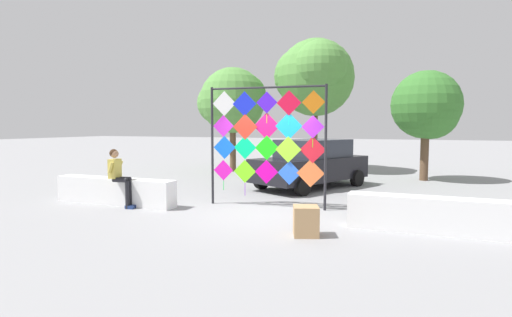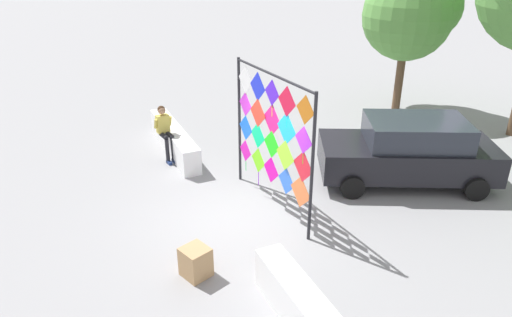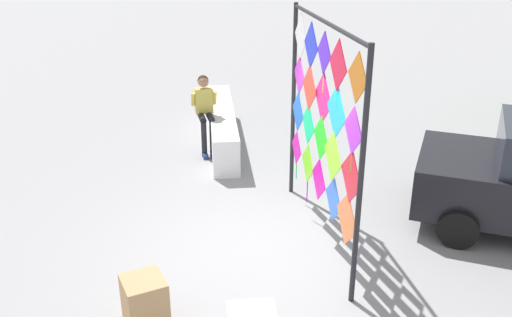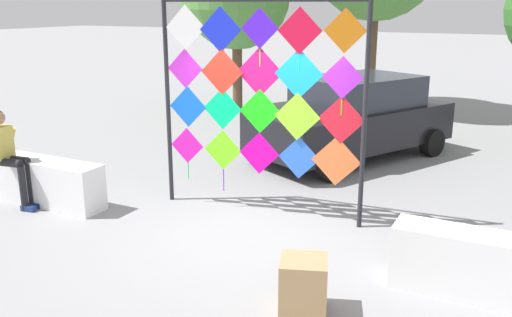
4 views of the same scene
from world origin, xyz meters
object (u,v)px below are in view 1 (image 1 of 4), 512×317
Objects in this scene: kite_display_rack at (267,136)px; tree_palm_like at (313,75)px; cardboard_box_large at (306,221)px; tree_broadleaf at (232,100)px; seated_vendor at (119,173)px; tree_far_right at (428,108)px; parked_car at (311,163)px.

kite_display_rack is 0.51× the size of tree_palm_like.
cardboard_box_large is at bearing -54.63° from kite_display_rack.
tree_broadleaf is (-6.38, 10.09, 3.17)m from cardboard_box_large.
seated_vendor is 0.25× the size of tree_palm_like.
kite_display_rack is at bearing -83.57° from tree_palm_like.
tree_broadleaf is at bearing -154.80° from tree_palm_like.
tree_broadleaf is (-8.80, 0.37, 0.53)m from tree_far_right.
seated_vendor is 9.64m from tree_broadleaf.
tree_far_right is at bearing 76.00° from cardboard_box_large.
parked_car is 0.96× the size of tree_broadleaf.
tree_broadleaf is (-0.98, 9.26, 2.53)m from seated_vendor.
tree_palm_like reaches higher than seated_vendor.
kite_display_rack is at bearing -58.75° from tree_broadleaf.
seated_vendor is 12.00m from tree_far_right.
cardboard_box_large is 12.35m from tree_broadleaf.
kite_display_rack is 0.68× the size of parked_car.
parked_car is 6.46m from cardboard_box_large.
tree_far_right reaches higher than seated_vendor.
tree_far_right is 0.69× the size of tree_palm_like.
kite_display_rack is 8.45m from tree_far_right.
tree_far_right reaches higher than kite_display_rack.
parked_car is (0.28, 3.84, -1.07)m from kite_display_rack.
tree_palm_like is at bearing 76.55° from seated_vendor.
parked_car is 6.76m from tree_broadleaf.
kite_display_rack is at bearing 125.37° from cardboard_box_large.
seated_vendor is (-3.67, -1.60, -1.00)m from kite_display_rack.
cardboard_box_large is 0.09× the size of tree_palm_like.
tree_palm_like reaches higher than parked_car.
tree_palm_like reaches higher than tree_broadleaf.
tree_far_right is (7.82, 8.88, 2.00)m from seated_vendor.
seated_vendor is 2.63× the size of cardboard_box_large.
parked_car reaches higher than cardboard_box_large.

